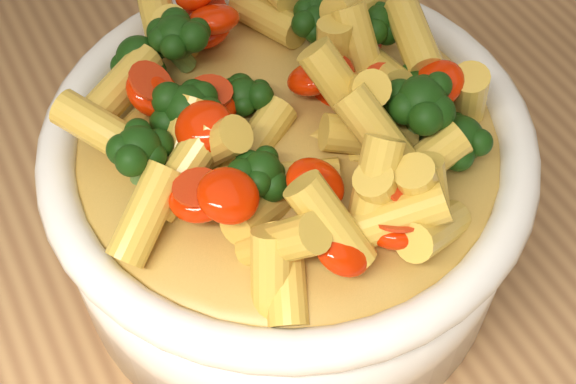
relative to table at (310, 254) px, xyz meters
name	(u,v)px	position (x,y,z in m)	size (l,w,h in m)	color
table	(310,254)	(0.00, 0.00, 0.00)	(1.20, 0.80, 0.90)	#A97A48
serving_bowl	(288,191)	(-0.04, -0.04, 0.16)	(0.25, 0.25, 0.11)	white
pasta_salad	(288,108)	(-0.04, -0.04, 0.22)	(0.19, 0.19, 0.04)	#F5B84D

